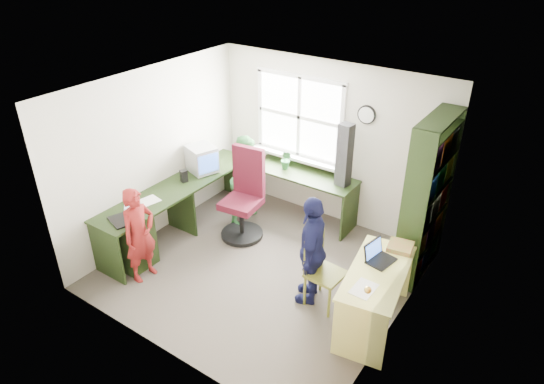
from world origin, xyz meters
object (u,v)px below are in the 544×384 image
Objects in this scene: right_desk at (376,286)px; person_navy at (312,250)px; laptop_right at (378,256)px; person_red at (140,235)px; crt_monitor at (202,159)px; person_green at (248,179)px; l_desk at (171,219)px; bookshelf at (426,202)px; cd_tower at (344,155)px; laptop_left at (125,216)px; potted_plant at (286,160)px; wooden_chair at (321,268)px; swivel_chair at (244,199)px.

person_navy is at bearing 172.19° from right_desk.
laptop_right is 0.28× the size of person_red.
crt_monitor is 1.65m from person_red.
crt_monitor is at bearing 90.97° from laptop_right.
person_red is 1.88m from person_green.
l_desk is 8.29× the size of laptop_right.
bookshelf is 1.30m from cd_tower.
laptop_right is at bearing 37.70° from laptop_left.
potted_plant is at bearing -42.97° from person_green.
bookshelf reaches higher than potted_plant.
laptop_right is (2.82, 0.40, 0.32)m from l_desk.
potted_plant is at bearing -158.83° from person_navy.
crt_monitor is at bearing -170.11° from bookshelf.
crt_monitor is (-0.21, 0.92, 0.50)m from l_desk.
crt_monitor reaches higher than l_desk.
person_red is at bearing 164.56° from person_green.
crt_monitor reaches higher than wooden_chair.
right_desk is 4.40× the size of potted_plant.
right_desk is 3.22m from crt_monitor.
l_desk is 7.23× the size of laptop_left.
bookshelf is 3.54m from person_red.
crt_monitor is 0.55× the size of cd_tower.
bookshelf is 1.60× the size of swivel_chair.
swivel_chair is at bearing 82.60° from laptop_left.
crt_monitor reaches higher than potted_plant.
l_desk is 2.34× the size of person_red.
laptop_left is at bearing -122.33° from swivel_chair.
wooden_chair is at bearing 37.80° from laptop_left.
potted_plant is (0.98, 0.77, -0.05)m from crt_monitor.
person_green is at bearing 82.36° from laptop_right.
cd_tower reaches higher than swivel_chair.
swivel_chair is 0.41m from person_green.
person_green reaches higher than l_desk.
potted_plant is at bearing 138.55° from wooden_chair.
wooden_chair reaches higher than l_desk.
bookshelf is 1.55m from wooden_chair.
person_navy reaches higher than person_green.
right_desk is at bearing 70.84° from person_navy.
potted_plant reaches higher than laptop_left.
right_desk is 0.33m from laptop_right.
bookshelf is at bearing 52.64° from laptop_left.
l_desk is at bearing 108.77° from laptop_right.
crt_monitor is (-0.82, 0.06, 0.39)m from swivel_chair.
person_green is at bearing -141.26° from person_navy.
laptop_left is 0.45× the size of cd_tower.
swivel_chair reaches higher than crt_monitor.
laptop_left is 2.49m from potted_plant.
laptop_right is 0.26× the size of person_green.
person_red is (0.36, -1.58, -0.32)m from crt_monitor.
cd_tower is (1.69, 1.73, 0.75)m from l_desk.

